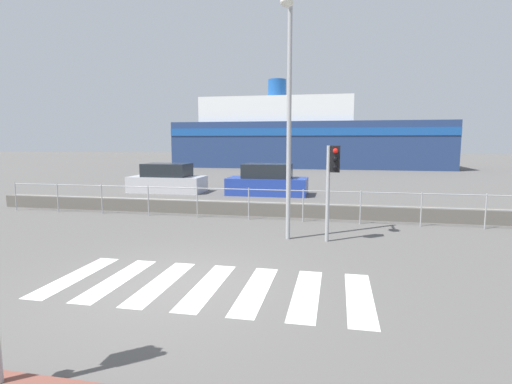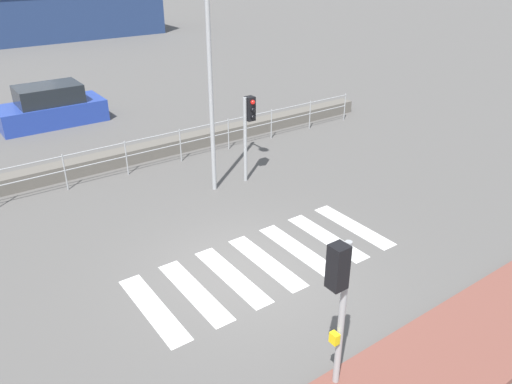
# 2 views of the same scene
# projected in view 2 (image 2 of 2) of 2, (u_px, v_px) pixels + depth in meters

# --- Properties ---
(ground_plane) EXTENTS (160.00, 160.00, 0.00)m
(ground_plane) POSITION_uv_depth(u_px,v_px,m) (243.00, 272.00, 10.67)
(ground_plane) COLOR #565451
(crosswalk) EXTENTS (5.85, 2.40, 0.01)m
(crosswalk) POSITION_uv_depth(u_px,v_px,m) (266.00, 262.00, 10.98)
(crosswalk) COLOR silver
(crosswalk) RESTS_ON ground_plane
(seawall) EXTENTS (20.24, 0.55, 0.46)m
(seawall) POSITION_uv_depth(u_px,v_px,m) (117.00, 158.00, 15.74)
(seawall) COLOR #605B54
(seawall) RESTS_ON ground_plane
(harbor_fence) EXTENTS (18.25, 0.04, 1.08)m
(harbor_fence) POSITION_uv_depth(u_px,v_px,m) (126.00, 153.00, 14.89)
(harbor_fence) COLOR #9EA0A3
(harbor_fence) RESTS_ON ground_plane
(traffic_light_near) EXTENTS (0.34, 0.32, 2.69)m
(traffic_light_near) POSITION_uv_depth(u_px,v_px,m) (338.00, 289.00, 6.99)
(traffic_light_near) COLOR #9EA0A3
(traffic_light_near) RESTS_ON ground_plane
(traffic_light_far) EXTENTS (0.34, 0.32, 2.52)m
(traffic_light_far) POSITION_uv_depth(u_px,v_px,m) (248.00, 120.00, 14.04)
(traffic_light_far) COLOR #9EA0A3
(traffic_light_far) RESTS_ON ground_plane
(streetlamp) EXTENTS (0.32, 0.96, 6.08)m
(streetlamp) POSITION_uv_depth(u_px,v_px,m) (213.00, 57.00, 12.53)
(streetlamp) COLOR #9EA0A3
(streetlamp) RESTS_ON ground_plane
(parked_car_blue) EXTENTS (3.89, 1.80, 1.52)m
(parked_car_blue) POSITION_uv_depth(u_px,v_px,m) (51.00, 107.00, 19.28)
(parked_car_blue) COLOR #233D9E
(parked_car_blue) RESTS_ON ground_plane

